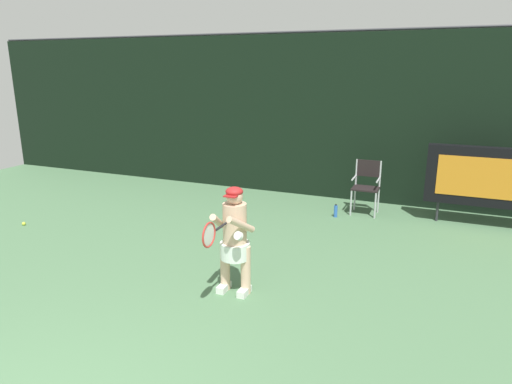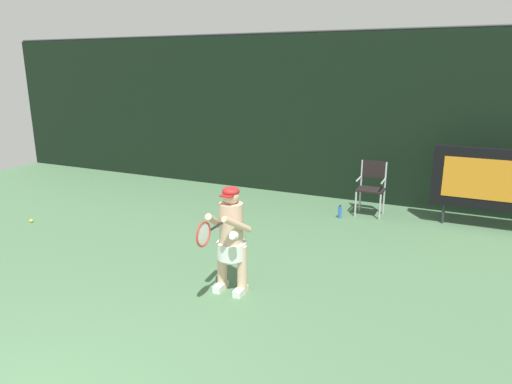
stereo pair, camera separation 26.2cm
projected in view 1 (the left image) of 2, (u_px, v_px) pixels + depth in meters
The scene contains 8 objects.
backdrop_screen at pixel (309, 117), 10.32m from camera, with size 18.00×0.12×3.66m.
scoreboard at pixel (490, 177), 8.38m from camera, with size 2.20×0.21×1.50m.
umpire_chair at pixel (366, 184), 9.25m from camera, with size 0.52×0.44×1.08m.
water_bottle at pixel (336, 211), 9.13m from camera, with size 0.07×0.07×0.27m.
tennis_player at pixel (235, 237), 5.93m from camera, with size 0.53×0.61×1.44m.
tennis_racket at pixel (210, 234), 5.38m from camera, with size 0.03×0.60×0.31m.
tennis_ball_loose at pixel (24, 224), 8.67m from camera, with size 0.07×0.07×0.07m.
tennis_ball_spare at pixel (228, 233), 8.20m from camera, with size 0.07×0.07×0.07m.
Camera 1 is at (2.91, -1.55, 2.91)m, focal length 32.17 mm.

